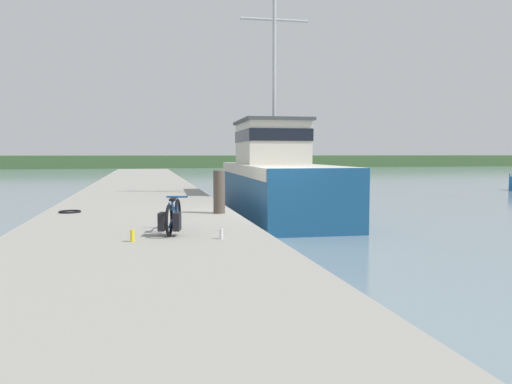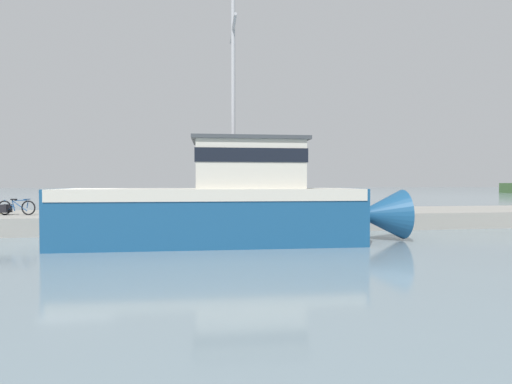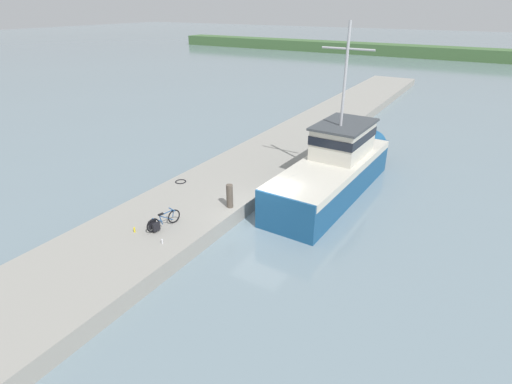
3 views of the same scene
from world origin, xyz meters
name	(u,v)px [view 1 (image 1 of 3)]	position (x,y,z in m)	size (l,w,h in m)	color
ground_plane	(273,236)	(0.00, 0.00, 0.00)	(320.00, 320.00, 0.00)	gray
dock_pier	(139,227)	(-3.63, 0.00, 0.37)	(5.04, 80.00, 0.73)	gray
far_shoreline	(337,161)	(30.00, 69.98, 1.02)	(180.00, 5.00, 2.04)	#426638
fishing_boat_main	(274,176)	(1.43, 5.24, 1.43)	(3.36, 12.08, 8.62)	navy
bicycle_touring	(172,218)	(-2.96, -3.61, 1.05)	(0.65, 1.64, 0.69)	black
mooring_post	(219,192)	(-1.58, -0.49, 1.30)	(0.30, 0.30, 1.13)	#51473D
hose_coil	(70,212)	(-5.44, 0.54, 0.76)	(0.57, 0.57, 0.05)	black
water_bottle_by_bike	(132,236)	(-3.71, -4.38, 0.84)	(0.08, 0.08, 0.21)	yellow
water_bottle_on_curb	(221,234)	(-2.12, -4.45, 0.83)	(0.07, 0.07, 0.19)	silver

